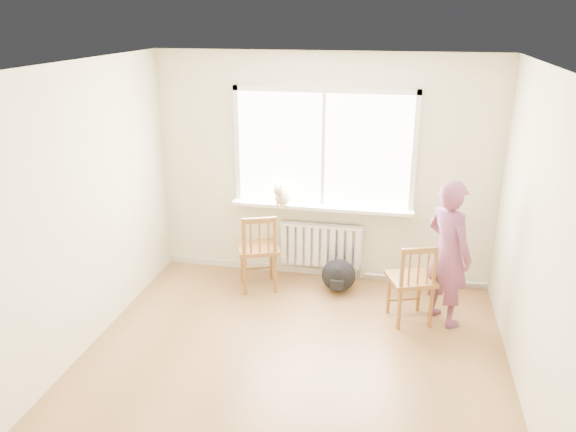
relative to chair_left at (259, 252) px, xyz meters
The scene contains 13 objects.
floor 1.90m from the chair_left, 68.80° to the right, with size 4.50×4.50×0.00m, color #986A3E.
ceiling 2.88m from the chair_left, 68.80° to the right, with size 4.50×4.50×0.00m, color white.
back_wall 1.22m from the chair_left, 38.99° to the left, with size 4.00×0.01×2.70m, color beige.
window 1.45m from the chair_left, 37.66° to the left, with size 2.12×0.05×1.42m.
windowsill 0.91m from the chair_left, 32.78° to the left, with size 2.15×0.22×0.04m, color white.
radiator 0.80m from the chair_left, 33.89° to the left, with size 1.00×0.12×0.55m.
heating_pipe 2.01m from the chair_left, 14.01° to the left, with size 0.04×0.04×1.40m, color silver.
baseboard 0.95m from the chair_left, 38.20° to the left, with size 4.00×0.03×0.08m, color beige.
chair_left is the anchor object (origin of this frame).
chair_right 1.80m from the chair_left, 13.84° to the right, with size 0.57×0.56×0.91m.
person 2.13m from the chair_left, ahead, with size 0.57×0.37×1.55m, color #CA435D.
cat 0.72m from the chair_left, 58.03° to the left, with size 0.24×0.44×0.30m.
backpack 0.97m from the chair_left, ahead, with size 0.40×0.30×0.40m, color black.
Camera 1 is at (0.86, -4.08, 3.09)m, focal length 35.00 mm.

